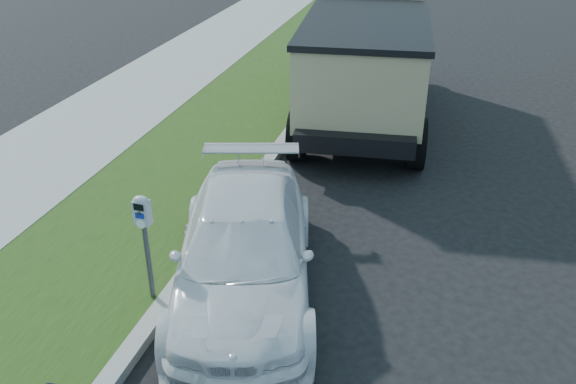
# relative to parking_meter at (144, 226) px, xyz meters

# --- Properties ---
(ground) EXTENTS (120.00, 120.00, 0.00)m
(ground) POSITION_rel_parking_meter_xyz_m (2.79, 0.89, -1.28)
(ground) COLOR black
(ground) RESTS_ON ground
(streetside) EXTENTS (6.12, 50.00, 0.15)m
(streetside) POSITION_rel_parking_meter_xyz_m (-2.77, 2.89, -1.21)
(streetside) COLOR gray
(streetside) RESTS_ON ground
(parking_meter) EXTENTS (0.22, 0.15, 1.56)m
(parking_meter) POSITION_rel_parking_meter_xyz_m (0.00, 0.00, 0.00)
(parking_meter) COLOR #3F4247
(parking_meter) RESTS_ON ground
(white_wagon) EXTENTS (3.09, 4.96, 1.34)m
(white_wagon) POSITION_rel_parking_meter_xyz_m (1.12, 0.73, -0.61)
(white_wagon) COLOR silver
(white_wagon) RESTS_ON ground
(dump_truck) EXTENTS (3.35, 7.00, 2.65)m
(dump_truck) POSITION_rel_parking_meter_xyz_m (1.55, 7.95, 0.21)
(dump_truck) COLOR black
(dump_truck) RESTS_ON ground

